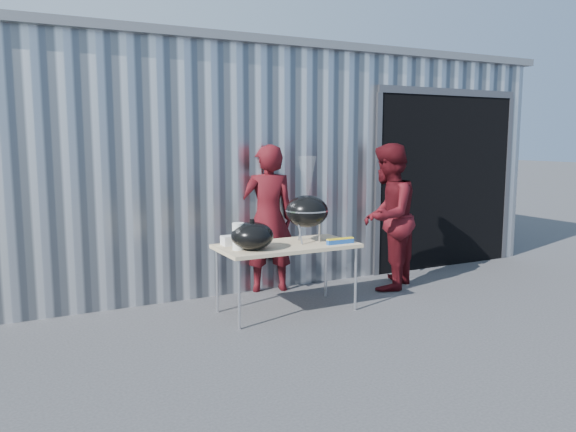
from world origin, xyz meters
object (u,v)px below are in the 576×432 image
folding_table (287,248)px  person_cook (268,219)px  person_bystander (388,217)px  kettle_grill (307,205)px

folding_table → person_cook: size_ratio=0.83×
folding_table → person_bystander: size_ratio=0.82×
person_cook → folding_table: bearing=92.5°
person_cook → person_bystander: size_ratio=0.99×
folding_table → kettle_grill: (0.25, 0.00, 0.45)m
folding_table → kettle_grill: 0.52m
person_bystander → person_cook: bearing=-59.9°
folding_table → person_cook: 0.92m
folding_table → person_cook: bearing=77.7°
person_cook → person_bystander: 1.50m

